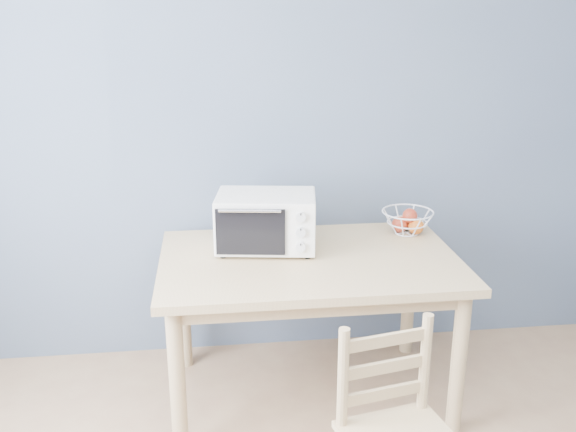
{
  "coord_description": "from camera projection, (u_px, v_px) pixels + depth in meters",
  "views": [
    {
      "loc": [
        -0.32,
        -1.07,
        1.88
      ],
      "look_at": [
        0.03,
        1.79,
        0.93
      ],
      "focal_mm": 40.0,
      "sensor_mm": 36.0,
      "label": 1
    }
  ],
  "objects": [
    {
      "name": "room",
      "position": [
        384.0,
        324.0,
        1.22
      ],
      "size": [
        4.01,
        4.51,
        2.61
      ],
      "color": "tan",
      "rests_on": "ground"
    },
    {
      "name": "dining_table",
      "position": [
        309.0,
        277.0,
        3.05
      ],
      "size": [
        1.4,
        0.9,
        0.75
      ],
      "color": "tan",
      "rests_on": "ground"
    },
    {
      "name": "toaster_oven",
      "position": [
        262.0,
        221.0,
        3.07
      ],
      "size": [
        0.51,
        0.39,
        0.28
      ],
      "rotation": [
        0.0,
        0.0,
        -0.14
      ],
      "color": "white",
      "rests_on": "dining_table"
    },
    {
      "name": "fruit_basket",
      "position": [
        407.0,
        221.0,
        3.31
      ],
      "size": [
        0.32,
        0.32,
        0.14
      ],
      "rotation": [
        0.0,
        0.0,
        0.23
      ],
      "color": "silver",
      "rests_on": "dining_table"
    }
  ]
}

